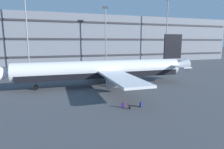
{
  "coord_description": "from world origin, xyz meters",
  "views": [
    {
      "loc": [
        -7.15,
        -35.67,
        8.56
      ],
      "look_at": [
        3.37,
        -4.65,
        3.0
      ],
      "focal_mm": 30.91,
      "sensor_mm": 36.0,
      "label": 1
    }
  ],
  "objects": [
    {
      "name": "light_mast_center_left",
      "position": [
        13.46,
        32.34,
        12.13
      ],
      "size": [
        1.8,
        0.5,
        20.91
      ],
      "color": "gray",
      "rests_on": "ground_plane"
    },
    {
      "name": "airliner",
      "position": [
        3.49,
        0.32,
        3.07
      ],
      "size": [
        38.24,
        30.92,
        10.17
      ],
      "color": "silver",
      "rests_on": "ground_plane"
    },
    {
      "name": "light_mast_center_right",
      "position": [
        39.13,
        32.34,
        14.43
      ],
      "size": [
        1.8,
        0.5,
        25.38
      ],
      "color": "gray",
      "rests_on": "ground_plane"
    },
    {
      "name": "suitcase_red",
      "position": [
        4.39,
        -13.6,
        0.37
      ],
      "size": [
        0.48,
        0.48,
        0.8
      ],
      "color": "navy",
      "rests_on": "ground_plane"
    },
    {
      "name": "light_mast_left",
      "position": [
        -12.68,
        32.34,
        14.07
      ],
      "size": [
        1.8,
        0.5,
        24.67
      ],
      "color": "gray",
      "rests_on": "ground_plane"
    },
    {
      "name": "terminal_structure",
      "position": [
        0.0,
        49.19,
        9.59
      ],
      "size": [
        153.91,
        20.35,
        19.19
      ],
      "color": "slate",
      "rests_on": "ground_plane"
    },
    {
      "name": "suitcase_upright",
      "position": [
        2.03,
        -13.11,
        0.35
      ],
      "size": [
        0.52,
        0.43,
        0.76
      ],
      "color": "#72388C",
      "rests_on": "ground_plane"
    },
    {
      "name": "ground_plane",
      "position": [
        0.0,
        0.0,
        0.0
      ],
      "size": [
        600.0,
        600.0,
        0.0
      ],
      "primitive_type": "plane",
      "color": "#424449"
    },
    {
      "name": "backpack_teal",
      "position": [
        2.61,
        -13.92,
        0.2
      ],
      "size": [
        0.27,
        0.34,
        0.47
      ],
      "color": "black",
      "rests_on": "ground_plane"
    }
  ]
}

